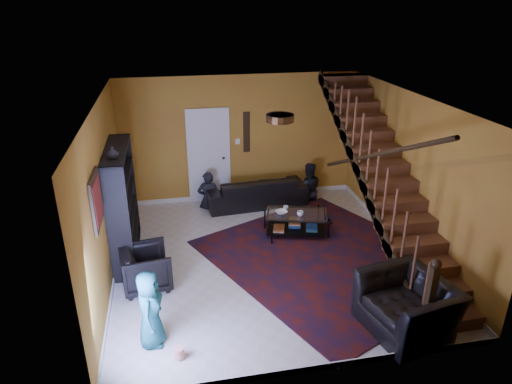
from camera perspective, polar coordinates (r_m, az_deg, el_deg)
floor at (r=8.23m, az=1.24°, el=-8.22°), size 5.50×5.50×0.00m
room at (r=9.22m, az=-8.69°, el=-4.46°), size 5.50×5.50×5.50m
staircase at (r=8.29m, az=15.82°, el=1.88°), size 0.95×5.02×3.18m
bookshelf at (r=8.20m, az=-16.28°, el=-1.69°), size 0.35×1.80×2.00m
door at (r=10.15m, az=-5.90°, el=4.33°), size 0.82×0.05×2.05m
framed_picture at (r=6.55m, az=-19.34°, el=-0.99°), size 0.04×0.74×0.74m
wall_hanging at (r=10.11m, az=-1.19°, el=7.48°), size 0.14×0.03×0.90m
ceiling_fixture at (r=6.43m, az=3.00°, el=9.23°), size 0.40×0.40×0.10m
rug at (r=8.30m, az=8.86°, el=-8.15°), size 4.82×5.06×0.02m
sofa at (r=10.14m, az=-0.02°, el=0.17°), size 2.26×1.03×0.64m
armchair_left at (r=7.51m, az=-13.58°, el=-9.22°), size 0.86×0.84×0.69m
armchair_right at (r=6.78m, az=18.37°, el=-13.33°), size 1.26×1.38×0.77m
person_adult_a at (r=10.10m, az=-5.97°, el=-0.88°), size 0.47×0.32×1.28m
person_adult_b at (r=10.51m, az=6.50°, el=0.23°), size 0.69×0.57×1.32m
person_child at (r=6.28m, az=-13.11°, el=-14.08°), size 0.43×0.59×1.10m
coffee_table at (r=8.92m, az=5.03°, el=-3.78°), size 1.31×0.98×0.45m
cup_a at (r=8.72m, az=5.55°, el=-2.70°), size 0.16×0.16×0.10m
cup_b at (r=8.91m, az=3.74°, el=-2.05°), size 0.11×0.11×0.10m
bowl at (r=8.79m, az=3.19°, el=-2.56°), size 0.28×0.28×0.06m
vase at (r=7.34m, az=-17.52°, el=4.72°), size 0.18×0.18×0.19m
popcorn_bucket at (r=6.27m, az=-9.58°, el=-19.19°), size 0.17×0.17×0.15m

